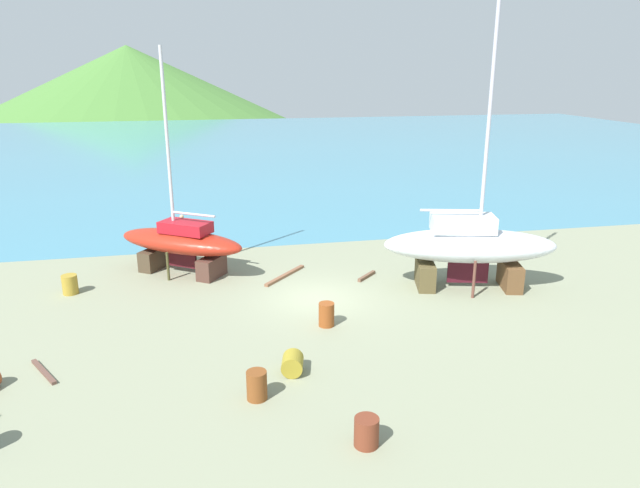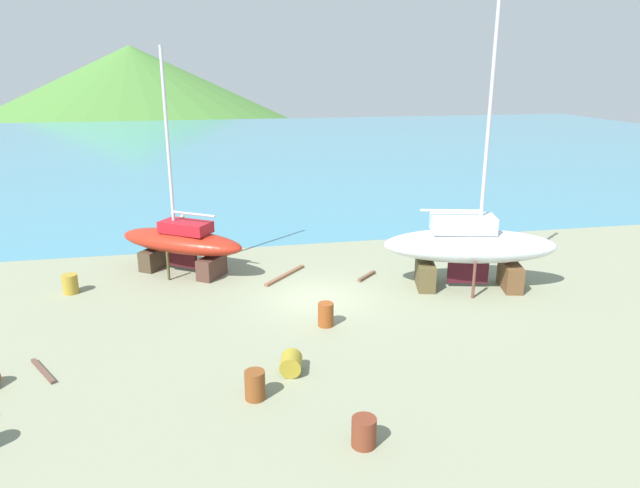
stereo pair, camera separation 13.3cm
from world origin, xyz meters
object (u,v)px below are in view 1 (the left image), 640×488
object	(u,v)px
barrel_by_slipway	(292,363)
barrel_tipped_left	(326,314)
barrel_blue_faded	(70,284)
barrel_rust_near	(257,385)
sailboat_large_starboard	(181,242)
worker	(183,229)
barrel_rust_mid	(366,432)
sailboat_mid_port	(469,246)

from	to	relation	value
barrel_by_slipway	barrel_tipped_left	xyz separation A→B (m)	(1.77, 3.16, 0.11)
barrel_blue_faded	barrel_rust_near	world-z (taller)	barrel_rust_near
barrel_by_slipway	barrel_tipped_left	distance (m)	3.62
sailboat_large_starboard	worker	distance (m)	4.60
sailboat_large_starboard	barrel_rust_mid	xyz separation A→B (m)	(4.76, -14.00, -1.09)
sailboat_large_starboard	barrel_by_slipway	xyz separation A→B (m)	(3.51, -10.08, -1.15)
barrel_rust_near	barrel_by_slipway	distance (m)	1.74
barrel_rust_near	barrel_rust_mid	size ratio (longest dim) A/B	1.12
sailboat_mid_port	barrel_rust_near	size ratio (longest dim) A/B	13.96
barrel_rust_near	sailboat_mid_port	bearing A→B (deg)	35.67
sailboat_mid_port	barrel_blue_faded	distance (m)	16.87
barrel_rust_near	barrel_blue_faded	bearing A→B (deg)	125.48
sailboat_large_starboard	worker	xyz separation A→B (m)	(-0.07, 4.55, -0.62)
sailboat_mid_port	barrel_tipped_left	bearing A→B (deg)	-145.13
worker	barrel_rust_mid	bearing A→B (deg)	-162.18
sailboat_mid_port	barrel_by_slipway	bearing A→B (deg)	-132.07
worker	barrel_rust_near	xyz separation A→B (m)	(2.36, -15.86, -0.42)
worker	barrel_blue_faded	distance (m)	7.70
sailboat_mid_port	worker	distance (m)	15.04
worker	barrel_by_slipway	bearing A→B (deg)	-163.02
worker	barrel_tipped_left	distance (m)	12.66
barrel_blue_faded	barrel_by_slipway	distance (m)	11.66
sailboat_large_starboard	worker	world-z (taller)	sailboat_large_starboard
sailboat_large_starboard	barrel_by_slipway	world-z (taller)	sailboat_large_starboard
sailboat_large_starboard	barrel_tipped_left	xyz separation A→B (m)	(5.28, -6.91, -1.04)
worker	barrel_rust_mid	distance (m)	19.18
worker	barrel_by_slipway	distance (m)	15.07
sailboat_large_starboard	barrel_by_slipway	distance (m)	10.73
barrel_rust_near	barrel_tipped_left	size ratio (longest dim) A/B	0.98
barrel_rust_near	barrel_tipped_left	bearing A→B (deg)	55.78
worker	barrel_rust_near	bearing A→B (deg)	-168.32
sailboat_large_starboard	barrel_rust_mid	distance (m)	14.83
sailboat_large_starboard	barrel_tipped_left	distance (m)	8.76
sailboat_mid_port	barrel_by_slipway	size ratio (longest dim) A/B	15.76
barrel_rust_near	sailboat_large_starboard	bearing A→B (deg)	101.43
sailboat_mid_port	barrel_rust_near	distance (m)	12.07
barrel_blue_faded	barrel_tipped_left	xyz separation A→B (m)	(9.85, -5.24, 0.03)
sailboat_large_starboard	barrel_rust_near	size ratio (longest dim) A/B	11.57
barrel_rust_mid	barrel_by_slipway	xyz separation A→B (m)	(-1.25, 3.92, -0.05)
sailboat_mid_port	barrel_blue_faded	bearing A→B (deg)	-175.19
barrel_blue_faded	sailboat_mid_port	bearing A→B (deg)	-9.06
barrel_rust_near	barrel_by_slipway	world-z (taller)	barrel_rust_near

